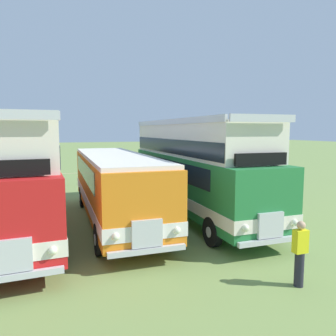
% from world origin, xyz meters
% --- Properties ---
extents(bus_fifth_in_row, '(3.15, 11.30, 4.52)m').
position_xyz_m(bus_fifth_in_row, '(3.75, -0.18, 2.36)').
color(bus_fifth_in_row, red).
rests_on(bus_fifth_in_row, ground).
extents(bus_sixth_in_row, '(2.64, 10.76, 2.99)m').
position_xyz_m(bus_sixth_in_row, '(7.52, 0.12, 1.76)').
color(bus_sixth_in_row, orange).
rests_on(bus_sixth_in_row, ground).
extents(bus_seventh_in_row, '(2.70, 11.67, 4.52)m').
position_xyz_m(bus_seventh_in_row, '(11.28, 0.20, 2.36)').
color(bus_seventh_in_row, '#237538').
rests_on(bus_seventh_in_row, ground).
extents(marshal_person, '(0.36, 0.24, 1.73)m').
position_xyz_m(marshal_person, '(10.96, -7.44, 0.89)').
color(marshal_person, '#23232D').
rests_on(marshal_person, ground).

